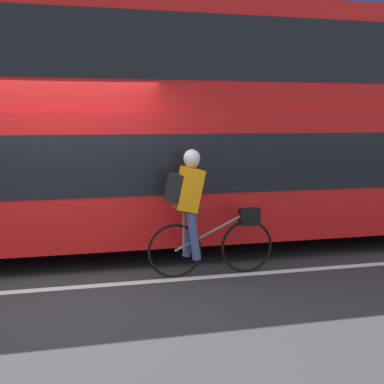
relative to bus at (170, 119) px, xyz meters
The scene contains 6 objects.
ground_plane 3.16m from the bus, 133.32° to the right, with size 80.00×80.00×0.00m, color #2D2D30.
road_center_line 3.17m from the bus, 132.83° to the right, with size 50.00×0.14×0.01m, color silver.
sidewalk_curb 4.14m from the bus, 117.09° to the left, with size 60.00×2.41×0.10m.
bus is the anchor object (origin of this frame).
cyclist_on_bike 2.06m from the bus, 89.89° to the right, with size 1.69×0.32×1.65m.
trash_bin 3.45m from the bus, 82.74° to the left, with size 0.48×0.48×1.04m.
Camera 1 is at (-0.11, -6.45, 2.03)m, focal length 50.00 mm.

